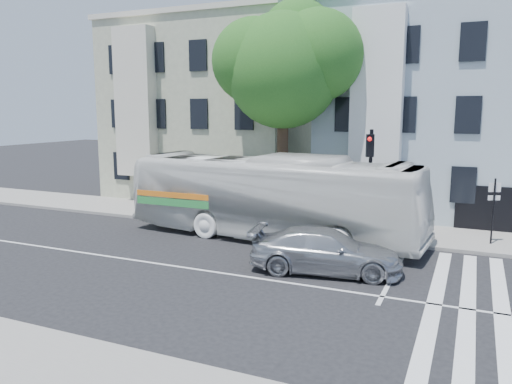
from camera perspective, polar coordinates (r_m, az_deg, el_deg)
The scene contains 11 objects.
ground at distance 18.11m, azimuth -6.74°, elevation -8.79°, with size 120.00×120.00×0.00m, color black.
sidewalk_far at distance 25.06m, azimuth 2.58°, elevation -3.44°, with size 80.00×4.00×0.15m, color gray.
sidewalk_near at distance 12.43m, azimuth -26.82°, elevation -18.22°, with size 80.00×4.00×0.15m, color gray.
building_left at distance 33.73m, azimuth -4.23°, elevation 9.13°, with size 12.00×10.00×11.00m, color #9D9F85.
building_right at distance 29.84m, azimuth 20.54°, elevation 8.54°, with size 12.00×10.00×11.00m, color #A0B5BF.
street_tree at distance 25.20m, azimuth 3.47°, elevation 14.37°, with size 7.30×5.90×11.10m.
bus at distance 21.87m, azimuth 1.84°, elevation -0.56°, with size 13.33×3.12×3.71m, color white.
sedan at distance 17.70m, azimuth 7.95°, elevation -6.67°, with size 5.27×2.14×1.53m, color #AFB1B7.
hedge at distance 25.16m, azimuth -4.92°, elevation -2.42°, with size 8.50×0.84×0.70m, color #216721, non-canonical shape.
traffic_signal at distance 22.22m, azimuth 12.88°, elevation 2.61°, with size 0.48×0.55×4.80m.
far_sign_pole at distance 22.62m, azimuth 25.52°, elevation -1.13°, with size 0.47×0.25×2.73m.
Camera 1 is at (8.82, -14.79, 5.63)m, focal length 35.00 mm.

